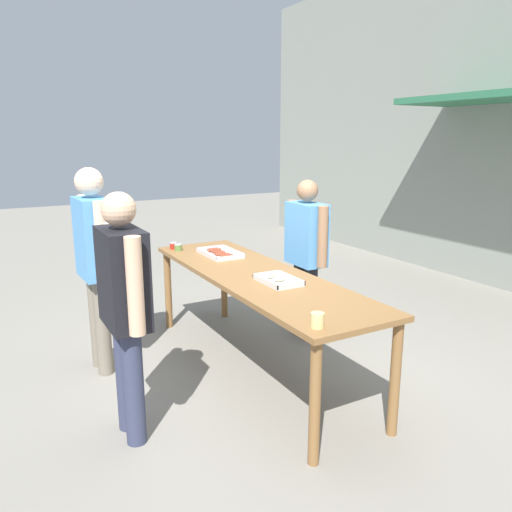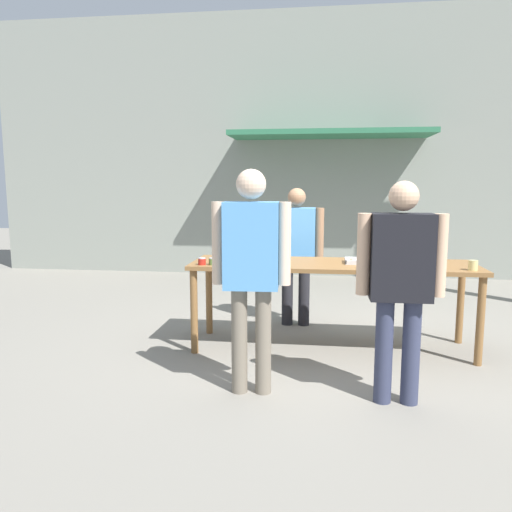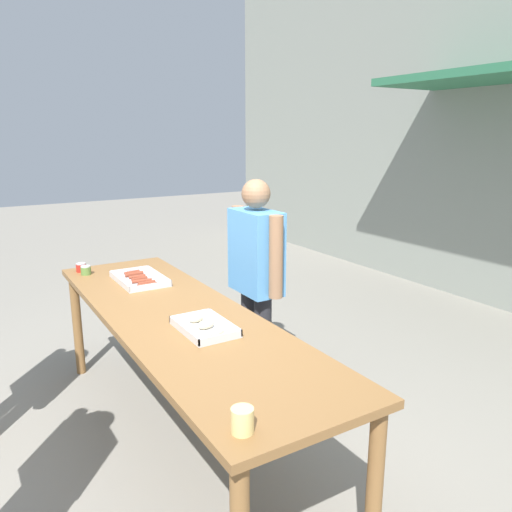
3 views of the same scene
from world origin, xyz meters
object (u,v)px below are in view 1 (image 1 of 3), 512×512
Objects in this scene: condiment_jar_mustard at (174,246)px; person_customer_with_cup at (124,298)px; condiment_jar_ketchup at (178,247)px; beer_cup at (317,320)px; person_server_behind_table at (306,247)px; food_tray_buns at (278,280)px; food_tray_sausages at (220,254)px; person_customer_holding_hotdog at (94,253)px.

person_customer_with_cup is at bearing -28.99° from condiment_jar_mustard.
beer_cup is at bearing -0.19° from condiment_jar_ketchup.
condiment_jar_mustard is 1.34m from person_server_behind_table.
condiment_jar_ketchup is at bearing 179.81° from beer_cup.
condiment_jar_ketchup is 1.84m from person_customer_with_cup.
food_tray_buns is 0.96m from beer_cup.
condiment_jar_mustard and condiment_jar_ketchup have the same top height.
condiment_jar_mustard is at bearing -29.37° from person_customer_with_cup.
food_tray_sausages is at bearing 31.54° from condiment_jar_mustard.
condiment_jar_mustard is at bearing -179.90° from beer_cup.
person_server_behind_table is at bearing 54.32° from condiment_jar_ketchup.
food_tray_buns is 4.18× the size of beer_cup.
condiment_jar_ketchup is 2.35m from beer_cup.
person_customer_holding_hotdog reaches higher than food_tray_sausages.
condiment_jar_mustard is 1.08m from person_customer_holding_hotdog.
food_tray_buns reaches higher than food_tray_sausages.
person_server_behind_table is (0.36, 0.74, 0.06)m from food_tray_sausages.
beer_cup is (2.45, 0.00, 0.01)m from condiment_jar_mustard.
beer_cup is (0.92, -0.29, 0.03)m from food_tray_buns.
food_tray_buns is at bearing 162.29° from beer_cup.
food_tray_buns is at bearing 10.96° from condiment_jar_mustard.
person_server_behind_table is at bearing -100.07° from person_customer_holding_hotdog.
person_customer_with_cup reaches higher than person_server_behind_table.
food_tray_buns is 1.46m from condiment_jar_ketchup.
food_tray_sausages is 5.22× the size of beer_cup.
beer_cup is 0.05× the size of person_customer_holding_hotdog.
food_tray_buns is at bearing -83.45° from person_customer_with_cup.
condiment_jar_mustard reaches higher than food_tray_buns.
beer_cup reaches higher than condiment_jar_mustard.
food_tray_sausages is at bearing 171.62° from beer_cup.
condiment_jar_ketchup is at bearing -143.27° from food_tray_sausages.
condiment_jar_ketchup is 1.27m from person_server_behind_table.
condiment_jar_ketchup is at bearing -125.39° from person_server_behind_table.
person_server_behind_table is at bearing 51.09° from condiment_jar_mustard.
beer_cup is at bearing 0.10° from condiment_jar_mustard.
food_tray_buns is 5.16× the size of condiment_jar_mustard.
condiment_jar_ketchup is 0.05× the size of person_server_behind_table.
person_server_behind_table is 1.95m from person_customer_holding_hotdog.
person_customer_with_cup reaches higher than condiment_jar_mustard.
person_customer_with_cup is at bearing -83.07° from food_tray_buns.
food_tray_sausages is 1.20m from person_customer_holding_hotdog.
person_server_behind_table is at bearing 147.31° from beer_cup.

